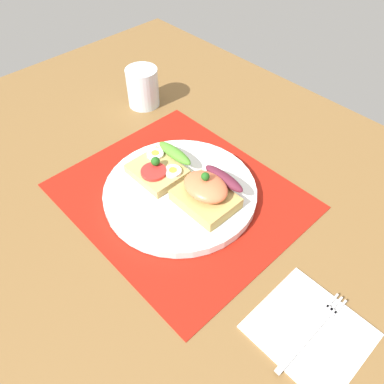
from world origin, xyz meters
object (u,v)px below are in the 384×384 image
fork (314,330)px  sandwich_salmon (208,192)px  napkin (310,330)px  plate (180,192)px  drinking_glass (143,87)px  sandwich_egg_tomato (161,167)px

fork → sandwich_salmon: bearing=168.3°
napkin → fork: 0.60cm
plate → drinking_glass: drinking_glass is taller
fork → drinking_glass: 59.40cm
napkin → sandwich_salmon: bearing=167.8°
sandwich_salmon → sandwich_egg_tomato: bearing=-173.4°
napkin → drinking_glass: (-56.45, 17.12, 3.94)cm
plate → fork: plate is taller
plate → napkin: size_ratio=1.88×
plate → sandwich_egg_tomato: sandwich_egg_tomato is taller
plate → fork: 30.43cm
plate → sandwich_salmon: bearing=15.5°
sandwich_egg_tomato → drinking_glass: size_ratio=1.09×
plate → drinking_glass: (-26.62, 13.22, 3.14)cm
sandwich_egg_tomato → fork: sandwich_egg_tomato is taller
napkin → drinking_glass: drinking_glass is taller
sandwich_egg_tomato → sandwich_salmon: sandwich_salmon is taller
sandwich_egg_tomato → napkin: 35.53cm
plate → napkin: bearing=-7.5°
fork → drinking_glass: size_ratio=1.72×
napkin → fork: bearing=20.3°
sandwich_salmon → napkin: size_ratio=0.70×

